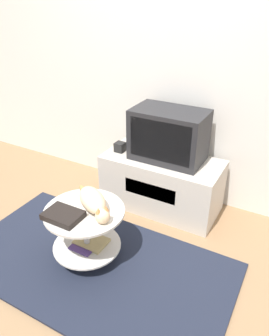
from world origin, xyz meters
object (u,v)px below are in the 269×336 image
cat (93,202)px  tv (169,135)px  dvd_box (63,215)px  speaker (120,147)px

cat → tv: bearing=113.6°
dvd_box → tv: bearing=75.0°
tv → speaker: (-0.44, -0.08, -0.18)m
speaker → cat: bearing=-71.2°
tv → speaker: 0.48m
tv → cat: bearing=-100.4°
speaker → dvd_box: 1.01m
cat → dvd_box: bearing=-90.3°
tv → dvd_box: (-0.29, -1.08, -0.25)m
tv → dvd_box: size_ratio=2.46×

